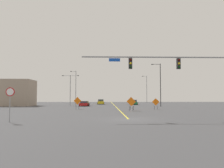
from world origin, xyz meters
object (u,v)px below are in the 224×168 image
Objects in this scene: stop_sign at (10,98)px; construction_sign_median_far at (132,102)px; traffic_signal_assembly at (176,68)px; street_lamp_far_right at (160,83)px; construction_sign_left_lane at (77,101)px; car_red_passing at (84,104)px; street_lamp_mid_left at (75,86)px; construction_sign_median_near at (156,102)px; car_yellow_near at (101,102)px; street_lamp_mid_right at (146,88)px; street_lamp_far_left at (70,87)px; car_green_approaching at (134,102)px; construction_sign_right_shoulder at (131,102)px.

stop_sign is 21.51m from construction_sign_median_far.
street_lamp_far_right is (5.09, 27.12, 0.26)m from traffic_signal_assembly.
construction_sign_left_lane reaches higher than car_red_passing.
street_lamp_far_right reaches higher than street_lamp_mid_left.
construction_sign_median_near is 28.86m from car_yellow_near.
stop_sign is at bearing -131.97° from construction_sign_median_near.
construction_sign_left_lane is (-18.44, -33.88, -3.61)m from street_lamp_mid_right.
construction_sign_median_near is (16.72, -21.72, -3.78)m from street_lamp_mid_left.
car_red_passing is at bearing 90.30° from construction_sign_left_lane.
construction_sign_median_far is (9.29, -2.28, -0.12)m from construction_sign_left_lane.
street_lamp_mid_right is at bearing 36.85° from street_lamp_far_left.
car_green_approaching is at bearing 69.26° from stop_sign.
construction_sign_left_lane is at bearing -119.76° from car_green_approaching.
car_red_passing is at bearing 84.57° from stop_sign.
construction_sign_right_shoulder is 31.62m from car_yellow_near.
street_lamp_mid_right is at bearing 28.16° from car_yellow_near.
construction_sign_median_near is 0.97× the size of construction_sign_median_far.
stop_sign reaches higher than construction_sign_right_shoulder.
construction_sign_median_near is at bearing -52.41° from street_lamp_mid_left.
street_lamp_far_right is 22.24m from street_lamp_far_left.
street_lamp_mid_left is 2.03× the size of car_green_approaching.
street_lamp_mid_left is 3.61m from street_lamp_far_left.
stop_sign is 0.74× the size of car_red_passing.
construction_sign_right_shoulder is 1.08× the size of construction_sign_median_far.
construction_sign_right_shoulder is 27.77m from car_green_approaching.
car_red_passing is at bearing 133.46° from construction_sign_median_near.
car_red_passing is (-0.07, 13.18, -0.80)m from construction_sign_left_lane.
street_lamp_mid_right is 28.05m from street_lamp_far_left.
street_lamp_mid_left is 16.56m from car_green_approaching.
car_green_approaching is (12.70, 22.21, -0.75)m from construction_sign_left_lane.
construction_sign_median_far is at bearing 54.46° from stop_sign.
traffic_signal_assembly is at bearing -75.75° from construction_sign_right_shoulder.
car_red_passing is (-8.89, 18.46, -0.79)m from construction_sign_right_shoulder.
street_lamp_mid_left is 21.11m from construction_sign_left_lane.
street_lamp_far_left reaches higher than car_red_passing.
car_red_passing is (-13.60, 14.35, -0.63)m from construction_sign_median_near.
street_lamp_far_right is 14.80m from construction_sign_median_far.
street_lamp_mid_left is 2.28× the size of car_yellow_near.
construction_sign_median_far is at bearing -55.48° from street_lamp_far_left.
traffic_signal_assembly is at bearing -91.17° from car_green_approaching.
traffic_signal_assembly is 4.86× the size of stop_sign.
street_lamp_mid_left is at bearing 118.66° from construction_sign_median_far.
construction_sign_median_far reaches higher than car_yellow_near.
car_green_approaching is 9.89m from car_yellow_near.
stop_sign is at bearing -88.74° from street_lamp_far_left.
car_yellow_near is at bearing 38.52° from street_lamp_mid_left.
street_lamp_mid_right is at bearing 86.55° from street_lamp_far_right.
car_red_passing is (3.94, -3.87, -4.05)m from street_lamp_far_left.
traffic_signal_assembly reaches higher than car_red_passing.
traffic_signal_assembly is 44.30m from car_yellow_near.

